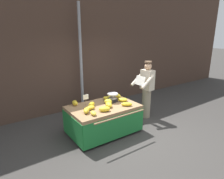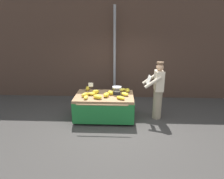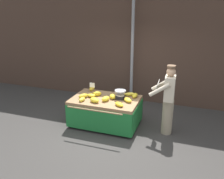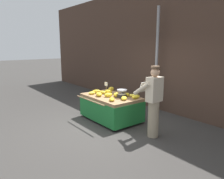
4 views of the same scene
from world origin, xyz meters
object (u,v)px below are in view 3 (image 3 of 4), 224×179
banana_bunch_10 (128,100)px  vendor_person (168,100)px  banana_cart (105,106)px  banana_bunch_8 (91,95)px  weighing_scale (120,95)px  banana_bunch_2 (129,94)px  street_pole (132,51)px  banana_bunch_4 (83,96)px  banana_bunch_0 (135,95)px  banana_bunch_1 (92,88)px  banana_bunch_7 (113,97)px  price_sign (92,86)px  banana_bunch_12 (97,94)px  banana_bunch_11 (95,100)px  banana_bunch_5 (119,104)px  banana_bunch_9 (121,94)px  banana_bunch_3 (106,99)px  banana_bunch_6 (82,99)px

banana_bunch_10 → vendor_person: vendor_person is taller
banana_cart → banana_bunch_8: size_ratio=7.83×
weighing_scale → banana_bunch_2: weighing_scale is taller
street_pole → banana_bunch_4: street_pole is taller
vendor_person → banana_bunch_0: bearing=163.1°
banana_cart → banana_bunch_4: banana_bunch_4 is taller
banana_bunch_1 → banana_bunch_7: (0.75, -0.39, -0.00)m
price_sign → banana_bunch_10: bearing=-8.0°
banana_bunch_0 → street_pole: bearing=108.6°
street_pole → banana_bunch_12: size_ratio=13.80×
street_pole → banana_bunch_0: (0.45, -1.32, -0.90)m
street_pole → weighing_scale: bearing=-85.5°
banana_bunch_11 → banana_bunch_12: bearing=105.0°
banana_bunch_5 → banana_bunch_4: bearing=169.5°
weighing_scale → banana_bunch_8: bearing=-169.7°
banana_cart → banana_bunch_5: size_ratio=6.33×
banana_bunch_12 → vendor_person: 1.84m
banana_bunch_4 → banana_bunch_11: size_ratio=1.00×
banana_bunch_12 → banana_bunch_2: bearing=20.9°
banana_bunch_2 → banana_bunch_7: bearing=-134.0°
weighing_scale → banana_bunch_4: 0.95m
banana_bunch_1 → banana_bunch_9: bearing=-7.5°
banana_cart → banana_bunch_5: (0.48, -0.34, 0.24)m
banana_bunch_0 → banana_bunch_1: banana_bunch_1 is taller
banana_bunch_5 → vendor_person: (1.08, 0.41, 0.10)m
price_sign → banana_bunch_4: price_sign is taller
price_sign → banana_bunch_9: price_sign is taller
street_pole → banana_bunch_3: street_pole is taller
vendor_person → banana_bunch_6: bearing=-168.3°
banana_bunch_12 → banana_bunch_1: bearing=130.7°
banana_bunch_5 → banana_cart: bearing=144.9°
banana_bunch_3 → banana_bunch_7: 0.23m
banana_bunch_9 → banana_bunch_11: banana_bunch_11 is taller
banana_bunch_12 → vendor_person: bearing=-0.9°
weighing_scale → vendor_person: 1.20m
weighing_scale → banana_bunch_1: (-0.93, 0.33, -0.05)m
banana_bunch_4 → street_pole: bearing=66.3°
banana_bunch_3 → banana_bunch_11: banana_bunch_3 is taller
banana_bunch_0 → banana_bunch_4: size_ratio=0.98×
banana_bunch_0 → banana_bunch_10: bearing=-104.3°
banana_bunch_11 → street_pole: bearing=78.3°
banana_bunch_6 → banana_bunch_11: 0.32m
price_sign → banana_bunch_11: (0.25, -0.44, -0.19)m
banana_cart → banana_bunch_9: bearing=45.6°
banana_bunch_8 → banana_bunch_10: bearing=0.5°
price_sign → banana_bunch_7: (0.59, -0.07, -0.19)m
street_pole → banana_bunch_4: size_ratio=12.54×
banana_cart → banana_bunch_8: (-0.38, -0.03, 0.24)m
banana_bunch_4 → banana_bunch_8: bearing=35.5°
banana_bunch_6 → banana_bunch_10: 1.14m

